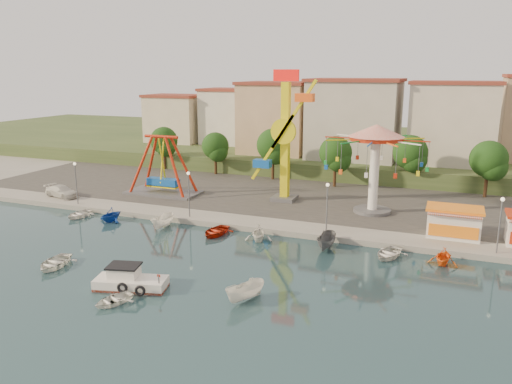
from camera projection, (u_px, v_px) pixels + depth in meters
The scene contains 36 objects.
ground at pixel (198, 273), 42.81m from camera, with size 200.00×200.00×0.00m, color #122933.
quay_deck at pixel (346, 157), 98.80m from camera, with size 200.00×100.00×0.60m, color #9E998E.
asphalt_pad at pixel (299, 191), 69.79m from camera, with size 90.00×28.00×0.01m, color #4C4944.
hill_terrace at pixel (351, 148), 103.03m from camera, with size 200.00×60.00×3.00m, color #384C26.
pirate_ship_ride at pixel (163, 166), 67.29m from camera, with size 10.00×5.00×8.00m.
kamikaze_tower at pixel (287, 140), 62.56m from camera, with size 5.82×3.10×16.50m.
wave_swinger at pixel (375, 149), 57.35m from camera, with size 11.60×11.60×10.40m.
booth_left at pixel (454, 222), 50.01m from camera, with size 5.40×3.78×3.08m.
lamp_post_0 at pixel (76, 184), 62.39m from camera, with size 0.14×0.14×5.00m, color #59595E.
lamp_post_1 at pixel (189, 196), 56.69m from camera, with size 0.14×0.14×5.00m, color #59595E.
lamp_post_2 at pixel (327, 210), 50.98m from camera, with size 0.14×0.14×5.00m, color #59595E.
lamp_post_3 at pixel (499, 227), 45.28m from camera, with size 0.14×0.14×5.00m, color #59595E.
tree_0 at pixel (164, 141), 84.22m from camera, with size 4.60×4.60×7.19m.
tree_1 at pixel (215, 146), 80.06m from camera, with size 4.35×4.35×6.80m.
tree_2 at pixel (273, 145), 75.93m from camera, with size 5.02×5.02×7.85m.
tree_3 at pixel (336, 153), 71.14m from camera, with size 4.68×4.68×7.32m.
tree_4 at pixel (410, 152), 70.24m from camera, with size 4.86×4.86×7.60m.
tree_5 at pixel (489, 159), 65.04m from camera, with size 4.83×4.83×7.54m.
building_0 at pixel (155, 114), 94.25m from camera, with size 9.26×9.53×11.87m, color beige.
building_1 at pixel (225, 123), 95.15m from camera, with size 12.33×9.01×8.63m, color silver.
building_2 at pixel (292, 118), 90.68m from camera, with size 11.95×9.28×11.23m, color tan.
building_3 at pixel (365, 128), 83.15m from camera, with size 12.59×10.50×9.20m, color beige.
building_4 at pixel (451, 129), 81.41m from camera, with size 10.75×9.23×9.24m, color beige.
cabin_motorboat at pixel (129, 282), 39.77m from camera, with size 6.04×3.50×2.00m.
rowboat_a at pixel (54, 262), 44.06m from camera, with size 2.90×4.06×0.84m, color white.
rowboat_b at pixel (113, 300), 37.10m from camera, with size 2.21×3.09×0.64m, color white.
skiff at pixel (245, 292), 37.47m from camera, with size 1.40×3.72×1.44m, color white.
van at pixel (62, 191), 66.19m from camera, with size 2.12×5.22×1.51m, color silver.
moored_boat_0 at pixel (79, 214), 59.13m from camera, with size 2.59×3.63×0.75m, color white.
moored_boat_1 at pixel (111, 214), 57.38m from camera, with size 2.71×3.14×1.66m, color #123CA2.
moored_boat_2 at pixel (163, 222), 54.92m from camera, with size 1.46×3.87×1.50m, color white.
moored_boat_3 at pixel (216, 231), 52.70m from camera, with size 2.87×4.02×0.83m, color #AE240D.
moored_boat_4 at pixel (259, 233), 50.84m from camera, with size 2.78×3.22×1.70m, color white.
moored_boat_5 at pixel (326, 242), 48.34m from camera, with size 1.53×4.06×1.57m, color #595A5E.
moored_boat_6 at pixel (388, 253), 46.33m from camera, with size 2.81×3.93×0.81m, color silver.
moored_boat_7 at pixel (444, 256), 44.53m from camera, with size 2.59×3.00×1.58m, color orange.
Camera 1 is at (19.28, -35.36, 16.87)m, focal length 35.00 mm.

